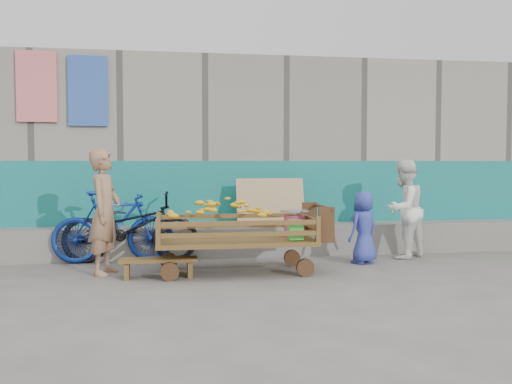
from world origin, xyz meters
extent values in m
plane|color=#5C5854|center=(0.00, 0.00, 0.00)|extent=(80.00, 80.00, 0.00)
cube|color=gray|center=(0.00, 4.10, 1.50)|extent=(12.00, 3.00, 3.00)
cube|color=#19787B|center=(0.00, 2.58, 0.70)|extent=(12.00, 0.03, 1.40)
cube|color=slate|center=(0.00, 2.35, 0.23)|extent=(12.00, 0.50, 0.45)
cube|color=tan|center=(0.30, 2.22, 0.80)|extent=(1.00, 0.19, 0.68)
cube|color=#F1707A|center=(-3.00, 2.56, 2.45)|extent=(0.55, 0.03, 1.00)
cube|color=#335CB5|center=(-2.30, 2.56, 2.40)|extent=(0.55, 0.03, 1.00)
cube|color=brown|center=(-0.37, 1.05, 0.40)|extent=(1.94, 0.97, 0.05)
cylinder|color=#3A2815|center=(-1.18, 0.69, 0.11)|extent=(0.22, 0.06, 0.22)
cube|color=brown|center=(-1.31, 0.59, 0.58)|extent=(0.05, 0.05, 0.30)
cylinder|color=#3A2815|center=(-1.18, 1.40, 0.11)|extent=(0.22, 0.06, 0.22)
cube|color=brown|center=(-1.31, 1.50, 0.58)|extent=(0.05, 0.05, 0.30)
cylinder|color=#3A2815|center=(0.43, 0.69, 0.11)|extent=(0.22, 0.06, 0.22)
cube|color=brown|center=(0.56, 0.59, 0.58)|extent=(0.05, 0.05, 0.30)
cylinder|color=#3A2815|center=(0.43, 1.40, 0.11)|extent=(0.22, 0.06, 0.22)
cube|color=brown|center=(0.56, 1.50, 0.58)|extent=(0.05, 0.05, 0.30)
cube|color=brown|center=(-0.37, 0.59, 0.54)|extent=(1.88, 0.04, 0.05)
cube|color=brown|center=(-0.37, 0.59, 0.67)|extent=(1.88, 0.04, 0.05)
cube|color=brown|center=(-0.37, 1.50, 0.54)|extent=(1.88, 0.04, 0.05)
cube|color=brown|center=(-0.37, 1.50, 0.67)|extent=(1.88, 0.04, 0.05)
cube|color=brown|center=(-1.31, 1.05, 0.54)|extent=(0.04, 0.91, 0.05)
cube|color=brown|center=(-1.31, 1.05, 0.67)|extent=(0.04, 0.91, 0.05)
cube|color=brown|center=(0.56, 1.05, 0.54)|extent=(0.04, 0.91, 0.05)
cube|color=brown|center=(0.56, 1.05, 0.67)|extent=(0.04, 0.91, 0.05)
cylinder|color=#3A2815|center=(0.76, 1.05, 0.81)|extent=(0.04, 0.86, 0.04)
cube|color=#3A2815|center=(0.68, 1.45, 0.63)|extent=(0.19, 0.04, 0.43)
cube|color=#3A2815|center=(0.68, 0.65, 0.63)|extent=(0.19, 0.04, 0.43)
ellipsoid|color=#E1A70E|center=(-0.48, 1.05, 0.67)|extent=(1.40, 0.76, 0.48)
cylinder|color=#CF416E|center=(0.38, 1.05, 0.57)|extent=(0.26, 0.26, 0.28)
cylinder|color=silver|center=(0.38, 1.05, 0.72)|extent=(0.03, 0.03, 0.06)
cylinder|color=silver|center=(0.38, 1.05, 0.77)|extent=(0.37, 0.37, 0.02)
cube|color=#48DB40|center=(0.33, 0.75, 0.56)|extent=(0.17, 0.13, 0.24)
cube|color=brown|center=(-1.31, 0.91, 0.21)|extent=(0.92, 0.28, 0.04)
cube|color=brown|center=(-1.68, 0.91, 0.09)|extent=(0.06, 0.26, 0.18)
cube|color=brown|center=(-0.94, 0.91, 0.09)|extent=(0.06, 0.26, 0.18)
imported|color=#986F52|center=(-1.96, 1.23, 0.77)|extent=(0.51, 0.64, 1.54)
imported|color=white|center=(2.16, 1.76, 0.71)|extent=(0.87, 0.82, 1.41)
imported|color=#303F9E|center=(1.44, 1.44, 0.49)|extent=(0.57, 0.51, 0.98)
imported|color=black|center=(-1.70, 2.05, 0.48)|extent=(1.86, 0.69, 0.97)
imported|color=navy|center=(-1.93, 2.05, 0.49)|extent=(1.66, 0.53, 0.98)
camera|label=1|loc=(-1.26, -5.94, 1.38)|focal=40.00mm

